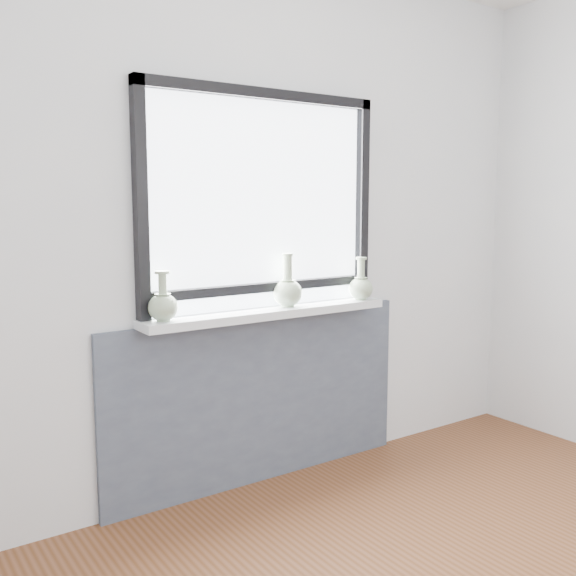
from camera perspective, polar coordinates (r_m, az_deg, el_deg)
back_wall at (r=3.17m, az=-2.67°, el=5.53°), size 3.60×0.02×2.60m
apron_panel at (r=3.30m, az=-2.29°, el=-9.77°), size 1.70×0.03×0.86m
windowsill at (r=3.13m, az=-1.65°, el=-2.22°), size 1.32×0.18×0.04m
window at (r=3.14m, az=-2.33°, el=8.09°), size 1.30×0.06×1.05m
vase_a at (r=2.85m, az=-11.05°, el=-1.48°), size 0.13×0.13×0.22m
vase_b at (r=3.18m, az=-0.03°, el=-0.20°), size 0.15×0.15×0.27m
vase_c at (r=3.43m, az=6.48°, el=0.14°), size 0.13×0.13×0.23m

